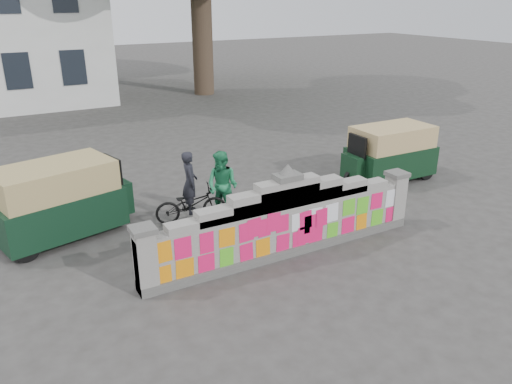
% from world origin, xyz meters
% --- Properties ---
extents(ground, '(100.00, 100.00, 0.00)m').
position_xyz_m(ground, '(0.00, 0.00, 0.00)').
color(ground, '#383533').
rests_on(ground, ground).
extents(parapet_wall, '(6.48, 0.44, 2.01)m').
position_xyz_m(parapet_wall, '(-0.00, -0.01, 0.75)').
color(parapet_wall, '#4C4C49').
rests_on(parapet_wall, ground).
extents(cyclist_bike, '(1.80, 0.96, 0.90)m').
position_xyz_m(cyclist_bike, '(-1.13, 2.49, 0.45)').
color(cyclist_bike, black).
rests_on(cyclist_bike, ground).
extents(cyclist_rider, '(0.48, 0.62, 1.52)m').
position_xyz_m(cyclist_rider, '(-1.13, 2.49, 0.76)').
color(cyclist_rider, black).
rests_on(cyclist_rider, ground).
extents(pedestrian, '(1.00, 1.05, 1.70)m').
position_xyz_m(pedestrian, '(-0.37, 2.30, 0.85)').
color(pedestrian, '#248753').
rests_on(pedestrian, ground).
extents(rickshaw_left, '(3.20, 2.04, 1.72)m').
position_xyz_m(rickshaw_left, '(-3.94, 3.18, 0.89)').
color(rickshaw_left, black).
rests_on(rickshaw_left, ground).
extents(rickshaw_right, '(2.92, 1.38, 1.61)m').
position_xyz_m(rickshaw_right, '(5.12, 2.44, 0.84)').
color(rickshaw_right, black).
rests_on(rickshaw_right, ground).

